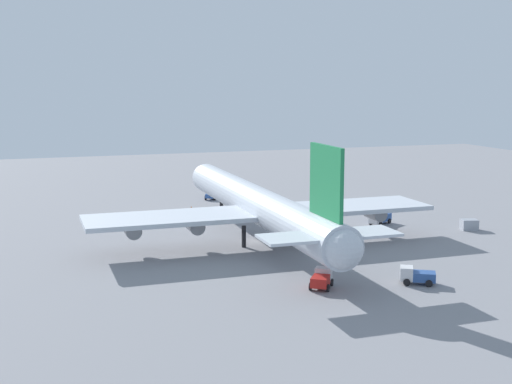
# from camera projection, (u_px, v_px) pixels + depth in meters

# --- Properties ---
(ground_plane) EXTENTS (281.34, 281.34, 0.00)m
(ground_plane) POSITION_uv_depth(u_px,v_px,m) (256.00, 241.00, 113.41)
(ground_plane) COLOR gray
(cargo_airplane) EXTENTS (70.33, 56.11, 18.34)m
(cargo_airplane) POSITION_uv_depth(u_px,v_px,m) (257.00, 205.00, 111.88)
(cargo_airplane) COLOR silver
(cargo_airplane) RESTS_ON ground_plane
(pushback_tractor) EXTENTS (4.60, 4.12, 2.34)m
(pushback_tractor) POSITION_uv_depth(u_px,v_px,m) (322.00, 279.00, 87.78)
(pushback_tractor) COLOR silver
(pushback_tractor) RESTS_ON ground_plane
(catering_truck) EXTENTS (4.05, 4.94, 2.23)m
(catering_truck) POSITION_uv_depth(u_px,v_px,m) (416.00, 275.00, 89.42)
(catering_truck) COLOR silver
(catering_truck) RESTS_ON ground_plane
(baggage_tug) EXTENTS (5.03, 4.01, 2.16)m
(baggage_tug) POSITION_uv_depth(u_px,v_px,m) (212.00, 194.00, 153.94)
(baggage_tug) COLOR #333338
(baggage_tug) RESTS_ON ground_plane
(fuel_truck) EXTENTS (4.44, 5.55, 2.04)m
(fuel_truck) POSITION_uv_depth(u_px,v_px,m) (380.00, 218.00, 126.61)
(fuel_truck) COLOR silver
(fuel_truck) RESTS_ON ground_plane
(cargo_container_fore) EXTENTS (2.69, 3.24, 1.87)m
(cargo_container_fore) POSITION_uv_depth(u_px,v_px,m) (469.00, 225.00, 121.96)
(cargo_container_fore) COLOR #999EA8
(cargo_container_fore) RESTS_ON ground_plane
(safety_cone_nose) EXTENTS (0.41, 0.41, 0.58)m
(safety_cone_nose) POSITION_uv_depth(u_px,v_px,m) (191.00, 208.00, 141.88)
(safety_cone_nose) COLOR orange
(safety_cone_nose) RESTS_ON ground_plane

